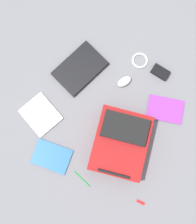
% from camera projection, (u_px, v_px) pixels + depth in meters
% --- Properties ---
extents(ground_plane, '(3.42, 3.42, 0.00)m').
position_uv_depth(ground_plane, '(102.00, 116.00, 1.91)').
color(ground_plane, slate).
extents(backpack, '(0.47, 0.39, 0.19)m').
position_uv_depth(backpack, '(121.00, 142.00, 1.80)').
color(backpack, maroon).
rests_on(backpack, ground_plane).
extents(laptop, '(0.41, 0.35, 0.03)m').
position_uv_depth(laptop, '(80.00, 69.00, 1.94)').
color(laptop, black).
rests_on(laptop, ground_plane).
extents(book_comic, '(0.21, 0.28, 0.01)m').
position_uv_depth(book_comic, '(165.00, 109.00, 1.91)').
color(book_comic, silver).
rests_on(book_comic, ground_plane).
extents(book_manual, '(0.29, 0.31, 0.02)m').
position_uv_depth(book_manual, '(41.00, 115.00, 1.90)').
color(book_manual, silver).
rests_on(book_manual, ground_plane).
extents(book_blue, '(0.18, 0.26, 0.01)m').
position_uv_depth(book_blue, '(52.00, 157.00, 1.86)').
color(book_blue, silver).
rests_on(book_blue, ground_plane).
extents(computer_mouse, '(0.12, 0.11, 0.04)m').
position_uv_depth(computer_mouse, '(124.00, 82.00, 1.92)').
color(computer_mouse, silver).
rests_on(computer_mouse, ground_plane).
extents(cable_coil, '(0.11, 0.11, 0.01)m').
position_uv_depth(cable_coil, '(140.00, 60.00, 1.96)').
color(cable_coil, silver).
rests_on(cable_coil, ground_plane).
extents(power_brick, '(0.09, 0.13, 0.03)m').
position_uv_depth(power_brick, '(160.00, 72.00, 1.94)').
color(power_brick, black).
rests_on(power_brick, ground_plane).
extents(pen_black, '(0.06, 0.14, 0.01)m').
position_uv_depth(pen_black, '(82.00, 179.00, 1.84)').
color(pen_black, '#198C33').
rests_on(pen_black, ground_plane).
extents(usb_stick, '(0.02, 0.06, 0.01)m').
position_uv_depth(usb_stick, '(141.00, 202.00, 1.82)').
color(usb_stick, '#B21919').
rests_on(usb_stick, ground_plane).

